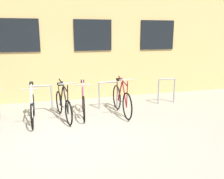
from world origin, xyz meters
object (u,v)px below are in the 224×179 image
Objects in this scene: bicycle_white at (33,108)px; bicycle_maroon at (122,100)px; bicycle_black at (63,105)px; bicycle_pink at (83,102)px.

bicycle_maroon is (2.47, -0.00, 0.03)m from bicycle_white.
bicycle_maroon reaches higher than bicycle_white.
bicycle_maroon is at bearing -1.56° from bicycle_black.
bicycle_maroon is (1.09, -0.16, 0.02)m from bicycle_pink.
bicycle_black is 0.99× the size of bicycle_maroon.
bicycle_maroon is at bearing -8.23° from bicycle_pink.
bicycle_black is 0.81m from bicycle_white.
bicycle_black is 1.66m from bicycle_maroon.
bicycle_white is 2.47m from bicycle_maroon.
bicycle_black is 1.00× the size of bicycle_white.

